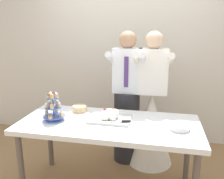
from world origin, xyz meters
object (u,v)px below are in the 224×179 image
(plate_stack, at_px, (179,127))
(main_cake_tray, at_px, (110,116))
(cupcake_stand, at_px, (53,108))
(person_groom, at_px, (127,105))
(round_cake, at_px, (80,110))
(person_bride, at_px, (151,119))
(dessert_table, at_px, (109,129))

(plate_stack, bearing_deg, main_cake_tray, 171.78)
(main_cake_tray, relative_size, plate_stack, 2.23)
(cupcake_stand, relative_size, person_groom, 0.18)
(main_cake_tray, distance_m, plate_stack, 0.69)
(round_cake, bearing_deg, plate_stack, -13.35)
(plate_stack, bearing_deg, person_bride, 112.56)
(plate_stack, relative_size, person_groom, 0.12)
(dessert_table, bearing_deg, cupcake_stand, -173.61)
(main_cake_tray, relative_size, person_bride, 0.26)
(person_groom, relative_size, person_bride, 1.00)
(person_groom, bearing_deg, main_cake_tray, -98.15)
(main_cake_tray, xyz_separation_m, round_cake, (-0.38, 0.15, -0.01))
(main_cake_tray, xyz_separation_m, person_groom, (0.08, 0.59, -0.07))
(dessert_table, distance_m, person_bride, 0.77)
(dessert_table, xyz_separation_m, person_bride, (0.40, 0.65, -0.12))
(dessert_table, bearing_deg, plate_stack, -3.21)
(round_cake, bearing_deg, dessert_table, -29.33)
(person_groom, xyz_separation_m, person_bride, (0.31, -0.00, -0.16))
(round_cake, bearing_deg, cupcake_stand, -123.08)
(dessert_table, relative_size, plate_stack, 9.26)
(dessert_table, xyz_separation_m, person_groom, (0.09, 0.65, 0.05))
(dessert_table, xyz_separation_m, cupcake_stand, (-0.56, -0.06, 0.21))
(plate_stack, distance_m, person_groom, 0.91)
(plate_stack, height_order, person_bride, person_bride)
(plate_stack, height_order, round_cake, round_cake)
(main_cake_tray, bearing_deg, dessert_table, -92.87)
(main_cake_tray, bearing_deg, person_bride, 56.41)
(person_bride, bearing_deg, plate_stack, -67.44)
(main_cake_tray, xyz_separation_m, person_bride, (0.39, 0.59, -0.23))
(dessert_table, height_order, cupcake_stand, cupcake_stand)
(round_cake, distance_m, person_groom, 0.64)
(main_cake_tray, height_order, round_cake, main_cake_tray)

